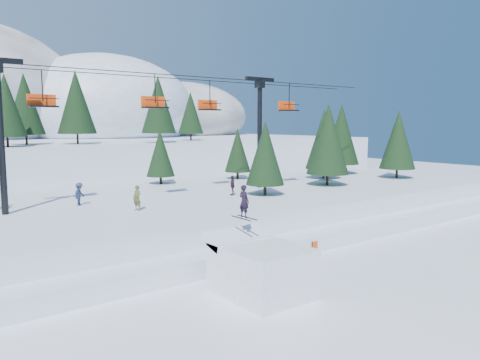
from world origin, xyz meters
TOP-DOWN VIEW (x-y plane):
  - ground at (0.00, 0.00)m, footprint 160.00×160.00m
  - mid_shelf at (0.00, 18.00)m, footprint 70.00×22.00m
  - berm at (0.00, 8.00)m, footprint 70.00×6.00m
  - jump_kicker at (-0.47, 1.51)m, footprint 3.68×5.01m
  - chairlift at (0.81, 18.05)m, footprint 46.00×3.21m
  - conifer_stand at (2.07, 18.67)m, footprint 62.27×16.18m
  - distant_skiers at (-4.57, 16.64)m, footprint 25.32×5.45m
  - banner_near at (8.05, 5.19)m, footprint 2.78×0.73m
  - banner_far at (11.94, 5.70)m, footprint 2.85×0.27m

SIDE VIEW (x-z plane):
  - ground at x=0.00m, z-range 0.00..0.00m
  - banner_near at x=8.05m, z-range 0.09..0.99m
  - banner_far at x=11.94m, z-range 0.09..0.99m
  - berm at x=0.00m, z-range 0.00..1.10m
  - mid_shelf at x=0.00m, z-range 0.00..2.50m
  - jump_kicker at x=-0.47m, z-range -1.34..4.05m
  - distant_skiers at x=-4.57m, z-range 2.47..4.25m
  - conifer_stand at x=2.07m, z-range 2.56..10.89m
  - chairlift at x=0.81m, z-range 4.18..14.46m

